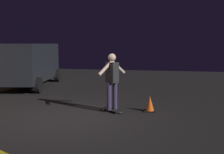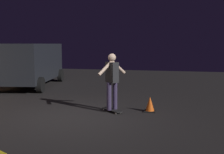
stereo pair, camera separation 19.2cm
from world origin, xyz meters
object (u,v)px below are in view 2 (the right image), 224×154
at_px(skateboard_ridden, 112,110).
at_px(skater, 112,77).
at_px(parked_van, 31,62).
at_px(traffic_cone, 150,105).

height_order(skateboard_ridden, skater, skater).
bearing_deg(parked_van, skater, -129.48).
distance_m(parked_van, skateboard_ridden, 6.44).
relative_size(parked_van, skater, 2.91).
height_order(parked_van, skater, parked_van).
height_order(parked_van, skateboard_ridden, parked_van).
bearing_deg(skateboard_ridden, skater, 180.00).
bearing_deg(traffic_cone, skateboard_ridden, 104.12).
height_order(parked_van, traffic_cone, parked_van).
xyz_separation_m(parked_van, skater, (-4.03, -4.90, -0.12)).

